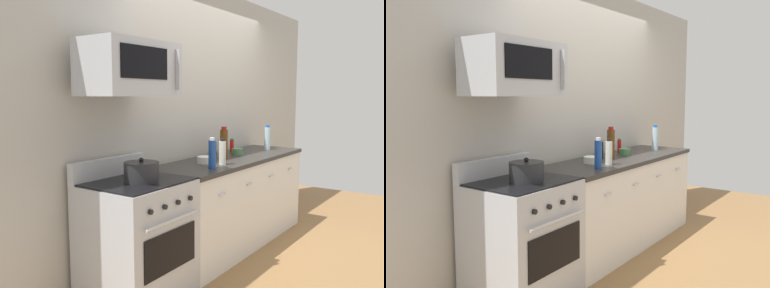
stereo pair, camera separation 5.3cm
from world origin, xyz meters
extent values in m
plane|color=olive|center=(0.00, 0.00, 0.00)|extent=(6.32, 6.32, 0.00)
cube|color=#B7B2A8|center=(0.00, 0.41, 1.35)|extent=(5.27, 0.10, 2.70)
cube|color=silver|center=(0.00, 0.00, 0.44)|extent=(2.15, 0.62, 0.88)
cube|color=#2D2B28|center=(0.00, 0.00, 0.90)|extent=(2.18, 0.65, 0.04)
cube|color=black|center=(0.00, -0.28, 0.05)|extent=(2.15, 0.02, 0.10)
cylinder|color=silver|center=(-0.75, -0.32, 0.72)|extent=(0.10, 0.02, 0.02)
cylinder|color=silver|center=(-0.25, -0.32, 0.72)|extent=(0.10, 0.02, 0.02)
cylinder|color=silver|center=(0.25, -0.32, 0.72)|extent=(0.10, 0.02, 0.02)
cylinder|color=silver|center=(0.75, -0.32, 0.72)|extent=(0.10, 0.02, 0.02)
cube|color=#B7BABF|center=(-1.46, 0.00, 0.46)|extent=(0.76, 0.64, 0.91)
cube|color=black|center=(-1.46, -0.32, 0.45)|extent=(0.58, 0.01, 0.30)
cylinder|color=#B7BABF|center=(-1.46, -0.35, 0.68)|extent=(0.61, 0.02, 0.02)
cube|color=#B7BABF|center=(-1.46, 0.29, 0.99)|extent=(0.76, 0.06, 0.16)
cube|color=black|center=(-1.46, 0.00, 0.92)|extent=(0.73, 0.61, 0.01)
cylinder|color=black|center=(-1.69, -0.33, 0.79)|extent=(0.04, 0.02, 0.04)
cylinder|color=black|center=(-1.54, -0.33, 0.79)|extent=(0.04, 0.02, 0.04)
cylinder|color=black|center=(-1.39, -0.33, 0.79)|extent=(0.04, 0.02, 0.04)
cylinder|color=black|center=(-1.24, -0.33, 0.79)|extent=(0.04, 0.02, 0.04)
cube|color=#B7BABF|center=(-1.46, 0.05, 1.75)|extent=(0.74, 0.40, 0.40)
cube|color=black|center=(-1.52, -0.15, 1.78)|extent=(0.48, 0.01, 0.22)
cube|color=#B7BABF|center=(-1.17, -0.17, 1.75)|extent=(0.02, 0.04, 0.30)
cylinder|color=#B21914|center=(0.29, 0.19, 0.99)|extent=(0.04, 0.04, 0.14)
cylinder|color=#19721E|center=(0.29, 0.19, 1.07)|extent=(0.03, 0.03, 0.01)
cylinder|color=#1E4CA5|center=(-0.69, -0.18, 1.04)|extent=(0.07, 0.07, 0.25)
cylinder|color=silver|center=(-0.69, -0.18, 1.18)|extent=(0.04, 0.04, 0.02)
cylinder|color=silver|center=(-0.47, -0.15, 1.03)|extent=(0.06, 0.06, 0.22)
cylinder|color=black|center=(-0.47, -0.15, 1.15)|extent=(0.04, 0.04, 0.02)
cylinder|color=silver|center=(0.74, -0.04, 1.05)|extent=(0.07, 0.07, 0.26)
cylinder|color=blue|center=(0.74, -0.04, 1.20)|extent=(0.05, 0.05, 0.03)
cylinder|color=#59330F|center=(-0.12, 0.04, 1.07)|extent=(0.08, 0.08, 0.29)
cylinder|color=maroon|center=(-0.12, 0.04, 1.23)|extent=(0.05, 0.05, 0.03)
cylinder|color=black|center=(-0.18, 0.13, 1.00)|extent=(0.05, 0.05, 0.17)
cylinder|color=maroon|center=(-0.18, 0.13, 1.09)|extent=(0.03, 0.03, 0.02)
cylinder|color=white|center=(-0.49, 0.02, 0.95)|extent=(0.16, 0.16, 0.06)
torus|color=white|center=(-0.49, 0.02, 0.98)|extent=(0.16, 0.16, 0.01)
cylinder|color=white|center=(-0.49, 0.02, 0.92)|extent=(0.09, 0.09, 0.01)
cylinder|color=#477A4C|center=(0.19, 0.05, 0.95)|extent=(0.12, 0.12, 0.07)
torus|color=#477A4C|center=(0.19, 0.05, 0.98)|extent=(0.12, 0.12, 0.01)
cylinder|color=#477A4C|center=(0.19, 0.05, 0.93)|extent=(0.07, 0.07, 0.01)
cylinder|color=#262628|center=(-1.46, -0.05, 1.00)|extent=(0.26, 0.26, 0.15)
sphere|color=black|center=(-1.46, -0.05, 1.08)|extent=(0.04, 0.04, 0.04)
camera|label=1|loc=(-3.72, -2.09, 1.56)|focal=38.88mm
camera|label=2|loc=(-3.69, -2.14, 1.56)|focal=38.88mm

